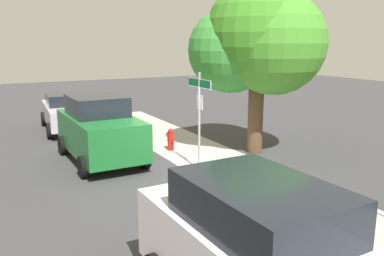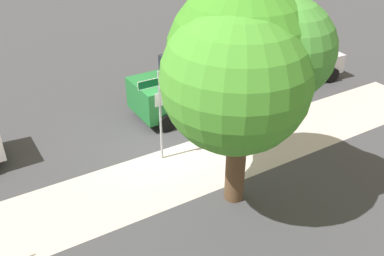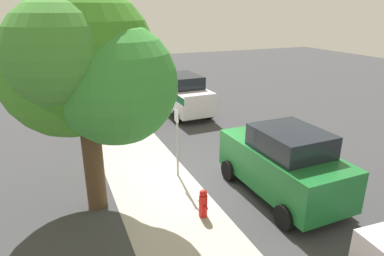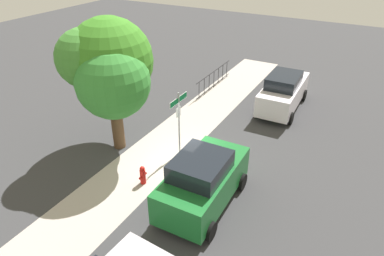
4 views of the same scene
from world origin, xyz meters
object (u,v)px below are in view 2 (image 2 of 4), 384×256
at_px(car_silver, 295,63).
at_px(fire_hydrant, 230,130).
at_px(street_sign, 160,100).
at_px(shade_tree, 245,66).
at_px(car_green, 188,85).

bearing_deg(car_silver, fire_hydrant, 29.99).
distance_m(street_sign, fire_hydrant, 2.92).
height_order(shade_tree, fire_hydrant, shade_tree).
bearing_deg(shade_tree, street_sign, -71.91).
relative_size(car_green, fire_hydrant, 5.24).
height_order(car_green, fire_hydrant, car_green).
xyz_separation_m(shade_tree, car_silver, (-6.71, -5.03, -3.02)).
bearing_deg(fire_hydrant, car_green, -87.83).
bearing_deg(car_silver, shade_tree, 40.71).
bearing_deg(street_sign, car_green, -134.83).
height_order(street_sign, car_silver, street_sign).
bearing_deg(car_green, street_sign, 44.22).
height_order(street_sign, fire_hydrant, street_sign).
relative_size(street_sign, fire_hydrant, 3.74).
bearing_deg(shade_tree, car_green, -106.01).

